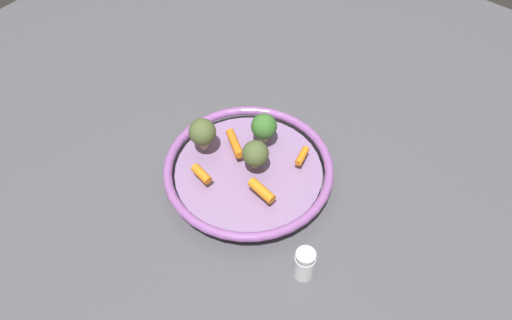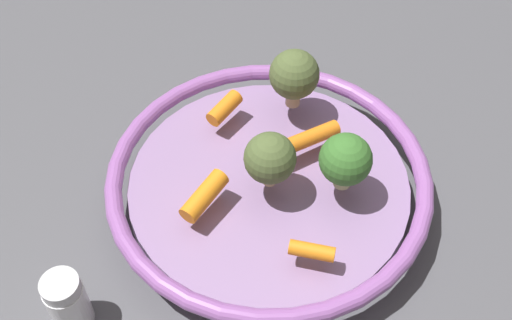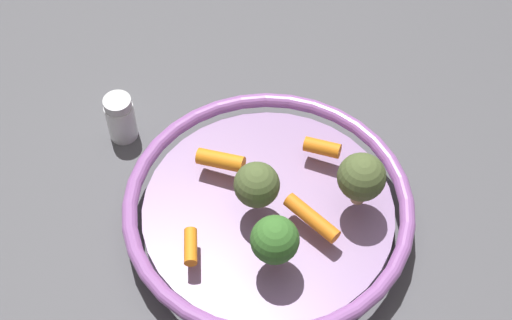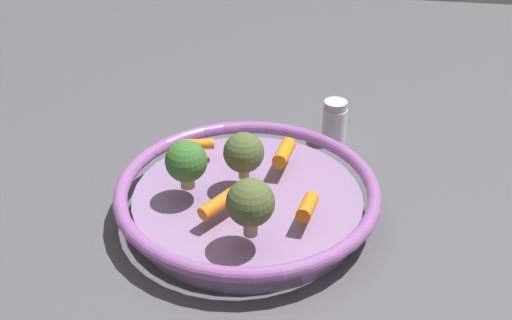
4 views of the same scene
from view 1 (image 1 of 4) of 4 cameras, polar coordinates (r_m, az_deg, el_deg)
name	(u,v)px [view 1 (image 1 of 4)]	position (r m, az deg, el deg)	size (l,w,h in m)	color
ground_plane	(249,180)	(1.04, -0.81, -2.22)	(1.82, 1.82, 0.00)	#4C4C51
serving_bowl	(249,172)	(1.02, -0.82, -1.32)	(0.33, 0.33, 0.05)	#8E709E
baby_carrot_right	(235,143)	(1.03, -2.36, 1.86)	(0.02, 0.02, 0.07)	orange
baby_carrot_left	(262,191)	(0.95, 0.63, -3.38)	(0.02, 0.02, 0.06)	orange
baby_carrot_back	(201,174)	(0.98, -6.03, -1.53)	(0.02, 0.02, 0.04)	orange
baby_carrot_center	(302,156)	(1.01, 5.09, 0.47)	(0.01, 0.01, 0.04)	orange
broccoli_floret_mid	(264,127)	(1.02, 0.88, 3.70)	(0.05, 0.05, 0.06)	#9CA466
broccoli_floret_edge	(255,154)	(0.97, -0.06, 0.70)	(0.05, 0.05, 0.06)	tan
broccoli_floret_large	(202,132)	(1.01, -5.92, 3.05)	(0.05, 0.05, 0.07)	tan
salt_shaker	(305,264)	(0.91, 5.37, -11.32)	(0.04, 0.04, 0.07)	white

